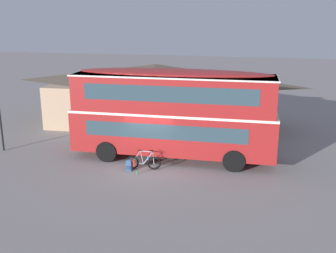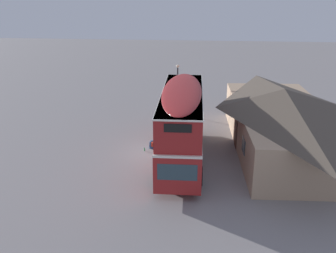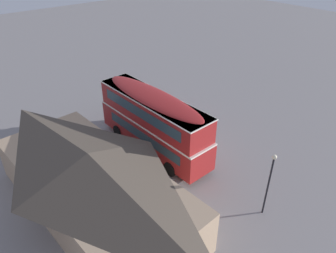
{
  "view_description": "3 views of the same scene",
  "coord_description": "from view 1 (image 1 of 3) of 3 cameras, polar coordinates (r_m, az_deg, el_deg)",
  "views": [
    {
      "loc": [
        5.42,
        -17.99,
        7.28
      ],
      "look_at": [
        0.82,
        0.87,
        1.9
      ],
      "focal_mm": 41.85,
      "sensor_mm": 36.0,
      "label": 1
    },
    {
      "loc": [
        23.38,
        2.77,
        10.51
      ],
      "look_at": [
        0.93,
        0.48,
        2.27
      ],
      "focal_mm": 40.35,
      "sensor_mm": 36.0,
      "label": 2
    },
    {
      "loc": [
        -15.6,
        13.71,
        14.83
      ],
      "look_at": [
        0.13,
        0.58,
        2.16
      ],
      "focal_mm": 33.76,
      "sensor_mm": 36.0,
      "label": 3
    }
  ],
  "objects": [
    {
      "name": "ground_plane",
      "position": [
        20.15,
        -2.85,
        -5.71
      ],
      "size": [
        120.0,
        120.0,
        0.0
      ],
      "primitive_type": "plane",
      "color": "gray"
    },
    {
      "name": "water_bottle_green_metal",
      "position": [
        19.05,
        -4.49,
        -6.67
      ],
      "size": [
        0.07,
        0.07,
        0.24
      ],
      "color": "green",
      "rests_on": "ground"
    },
    {
      "name": "double_decker_bus",
      "position": [
        20.39,
        0.74,
        2.35
      ],
      "size": [
        10.71,
        2.86,
        4.79
      ],
      "color": "black",
      "rests_on": "ground"
    },
    {
      "name": "backpack_on_ground",
      "position": [
        19.53,
        -5.64,
        -5.57
      ],
      "size": [
        0.33,
        0.34,
        0.56
      ],
      "color": "#2D4C7A",
      "rests_on": "ground"
    },
    {
      "name": "pub_building",
      "position": [
        27.49,
        -1.69,
        4.77
      ],
      "size": [
        15.07,
        7.23,
        4.25
      ],
      "color": "tan",
      "rests_on": "ground"
    },
    {
      "name": "touring_bicycle",
      "position": [
        19.55,
        -3.86,
        -5.23
      ],
      "size": [
        1.77,
        0.64,
        1.03
      ],
      "color": "black",
      "rests_on": "ground"
    }
  ]
}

